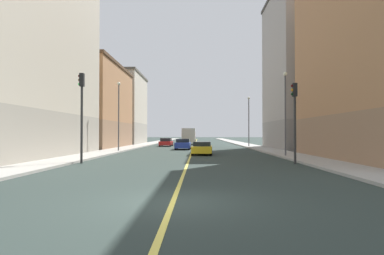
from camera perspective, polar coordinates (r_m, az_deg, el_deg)
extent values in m
plane|color=#283430|center=(10.27, -3.21, -12.36)|extent=(400.00, 400.00, 0.00)
cube|color=#9E9B93|center=(59.66, 9.21, -2.92)|extent=(2.96, 168.00, 0.15)
cube|color=#9E9B93|center=(59.89, -8.33, -2.91)|extent=(2.96, 168.00, 0.15)
cube|color=#E5D14C|center=(59.08, 0.42, -3.01)|extent=(0.16, 154.00, 0.01)
cube|color=gray|center=(47.86, 18.42, -1.21)|extent=(8.76, 14.50, 3.70)
cube|color=#9E9993|center=(48.92, 18.35, 10.96)|extent=(8.76, 14.50, 16.92)
cube|color=#9D9688|center=(31.96, -28.32, -1.13)|extent=(8.76, 21.41, 3.81)
cube|color=#BCB29E|center=(33.27, -28.17, 15.18)|extent=(8.76, 21.41, 14.88)
cube|color=#8F6B4F|center=(51.33, -16.69, -1.19)|extent=(8.76, 17.86, 3.72)
cube|color=#A8754C|center=(51.64, -16.65, 5.25)|extent=(8.76, 17.86, 7.86)
cube|color=#4B3422|center=(52.25, -16.63, 9.76)|extent=(9.06, 18.16, 0.40)
cube|color=#9D9688|center=(68.98, -12.02, -1.02)|extent=(8.76, 14.93, 4.09)
cube|color=#BCB29E|center=(69.31, -12.00, 4.54)|extent=(8.76, 14.93, 9.34)
cube|color=#545047|center=(69.95, -11.98, 8.51)|extent=(9.06, 15.23, 0.40)
cylinder|color=#2D2D2D|center=(23.96, 16.80, -0.42)|extent=(0.16, 0.16, 4.53)
cube|color=black|center=(24.14, 16.77, 6.04)|extent=(0.28, 0.32, 0.90)
sphere|color=#320404|center=(24.14, 16.39, 6.68)|extent=(0.20, 0.20, 0.20)
sphere|color=orange|center=(24.10, 16.40, 6.02)|extent=(0.20, 0.20, 0.20)
sphere|color=black|center=(24.07, 16.40, 5.36)|extent=(0.20, 0.20, 0.20)
cylinder|color=#2D2D2D|center=(24.43, -17.93, 0.42)|extent=(0.16, 0.16, 5.25)
cube|color=black|center=(24.69, -17.89, 7.57)|extent=(0.28, 0.32, 0.90)
sphere|color=#320404|center=(24.79, -18.24, 8.17)|extent=(0.20, 0.20, 0.20)
sphere|color=#352204|center=(24.75, -18.25, 7.53)|extent=(0.20, 0.20, 0.20)
sphere|color=green|center=(24.71, -18.25, 6.89)|extent=(0.20, 0.20, 0.20)
cylinder|color=#4C4C51|center=(30.53, 15.31, 1.96)|extent=(0.14, 0.14, 6.91)
sphere|color=#EAEACC|center=(30.93, 15.28, 8.64)|extent=(0.36, 0.36, 0.36)
cylinder|color=#4C4C51|center=(39.09, -12.14, 1.61)|extent=(0.14, 0.14, 7.35)
sphere|color=#EAEACC|center=(39.45, -12.12, 7.17)|extent=(0.36, 0.36, 0.36)
cylinder|color=#4C4C51|center=(51.69, 9.46, 0.80)|extent=(0.14, 0.14, 7.06)
sphere|color=#EAEACC|center=(51.94, 9.45, 4.86)|extent=(0.36, 0.36, 0.36)
cube|color=red|center=(55.61, -4.34, -2.60)|extent=(1.98, 4.54, 0.60)
cube|color=black|center=(55.47, -4.36, -2.04)|extent=(1.69, 2.20, 0.51)
cylinder|color=black|center=(57.11, -5.02, -2.76)|extent=(0.24, 0.65, 0.64)
cylinder|color=black|center=(56.90, -3.32, -2.77)|extent=(0.24, 0.65, 0.64)
cylinder|color=black|center=(54.35, -5.41, -2.85)|extent=(0.24, 0.65, 0.64)
cylinder|color=black|center=(54.13, -3.63, -2.86)|extent=(0.24, 0.65, 0.64)
cube|color=#23389E|center=(44.03, -1.51, -2.95)|extent=(1.96, 4.36, 0.70)
cube|color=black|center=(44.12, -1.50, -2.20)|extent=(1.69, 2.22, 0.45)
cylinder|color=black|center=(45.44, -2.47, -3.20)|extent=(0.23, 0.64, 0.64)
cylinder|color=black|center=(45.33, -0.31, -3.21)|extent=(0.23, 0.64, 0.64)
cylinder|color=black|center=(42.77, -2.77, -3.33)|extent=(0.23, 0.64, 0.64)
cylinder|color=black|center=(42.66, -0.48, -3.34)|extent=(0.23, 0.64, 0.64)
cube|color=gold|center=(33.04, 1.69, -3.65)|extent=(2.05, 4.51, 0.60)
cube|color=black|center=(33.12, 1.70, -2.76)|extent=(1.72, 1.94, 0.43)
cylinder|color=black|center=(34.46, 0.34, -3.88)|extent=(0.25, 0.65, 0.64)
cylinder|color=black|center=(34.41, 3.19, -3.88)|extent=(0.25, 0.65, 0.64)
cylinder|color=black|center=(31.72, 0.07, -4.13)|extent=(0.25, 0.65, 0.64)
cylinder|color=black|center=(31.66, 3.17, -4.13)|extent=(0.25, 0.65, 0.64)
cube|color=maroon|center=(68.02, -0.46, -1.65)|extent=(2.42, 2.12, 1.94)
cube|color=#B2B2A8|center=(64.02, -0.56, -1.31)|extent=(2.42, 4.99, 2.58)
cylinder|color=black|center=(67.70, -1.41, -2.39)|extent=(0.30, 0.90, 0.90)
cylinder|color=black|center=(67.64, 0.48, -2.39)|extent=(0.30, 0.90, 0.90)
cylinder|color=black|center=(63.02, -1.60, -2.49)|extent=(0.30, 0.90, 0.90)
cylinder|color=black|center=(62.95, 0.42, -2.49)|extent=(0.30, 0.90, 0.90)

